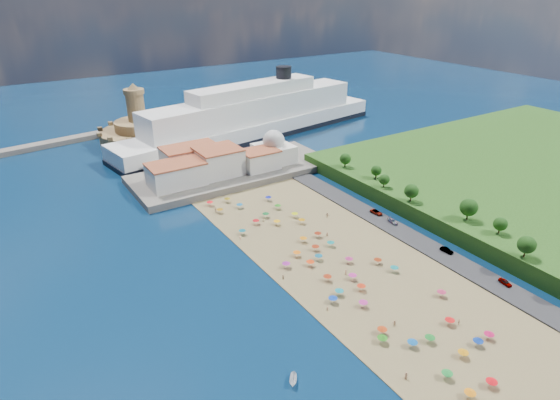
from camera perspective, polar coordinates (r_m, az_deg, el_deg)
ground at (r=150.82m, az=3.86°, el=-6.52°), size 700.00×700.00×0.00m
terrace at (r=210.83m, az=-5.67°, el=3.45°), size 90.00×36.00×3.00m
jetty at (r=233.76m, az=-14.46°, el=4.89°), size 18.00×70.00×2.40m
waterfront_buildings at (r=204.00m, az=-9.09°, el=4.41°), size 57.00×29.00×11.00m
domed_building at (r=215.75m, az=-0.76°, el=6.20°), size 16.00×16.00×15.00m
fortress at (r=259.51m, az=-16.81°, el=7.89°), size 40.00×40.00×32.40m
cruise_ship at (r=262.31m, az=-3.15°, el=10.00°), size 166.09×48.76×35.92m
beach_parasols at (r=142.11m, az=6.44°, el=-7.78°), size 33.24×116.28×2.20m
beachgoers at (r=145.98m, az=4.46°, el=-7.19°), size 36.17×97.78×1.87m
moored_boats at (r=105.84m, az=6.69°, el=-22.76°), size 13.40×22.63×1.58m
parked_cars at (r=165.49m, az=16.18°, el=-3.92°), size 2.64×57.46×1.42m
hillside_trees at (r=168.81m, az=20.01°, el=-0.61°), size 11.26×106.29×7.60m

